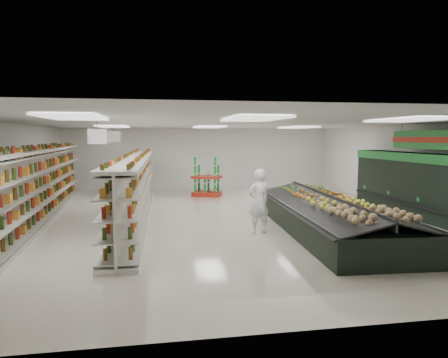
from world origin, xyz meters
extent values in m
plane|color=beige|center=(0.00, 0.00, 0.00)|extent=(16.00, 16.00, 0.00)
cube|color=white|center=(0.00, 0.00, 3.20)|extent=(14.00, 16.00, 0.02)
cube|color=white|center=(0.00, 8.00, 1.60)|extent=(14.00, 0.02, 3.20)
cube|color=white|center=(0.00, -8.00, 1.60)|extent=(14.00, 0.02, 3.20)
cube|color=white|center=(-7.00, 0.00, 1.60)|extent=(0.02, 16.00, 3.20)
cube|color=white|center=(7.00, 0.00, 1.60)|extent=(0.02, 16.00, 3.20)
cube|color=black|center=(6.55, -1.50, 1.10)|extent=(0.80, 8.00, 2.20)
cube|color=#20782F|center=(6.53, -1.50, 2.05)|extent=(0.85, 8.00, 0.30)
cube|color=black|center=(6.30, -1.50, 0.55)|extent=(0.55, 7.80, 0.15)
cube|color=beige|center=(6.40, -1.50, 1.35)|extent=(0.45, 7.70, 0.03)
cube|color=beige|center=(6.40, -1.50, 1.65)|extent=(0.45, 7.70, 0.03)
cube|color=white|center=(-3.80, -2.00, 2.75)|extent=(0.50, 0.06, 0.40)
cube|color=#AB2413|center=(-3.80, -2.00, 2.75)|extent=(0.52, 0.02, 0.12)
cylinder|color=black|center=(-3.80, -2.00, 3.05)|extent=(0.01, 0.01, 0.50)
cube|color=white|center=(-3.80, 2.00, 2.75)|extent=(0.50, 0.06, 0.40)
cube|color=#AB2413|center=(-3.80, 2.00, 2.75)|extent=(0.52, 0.02, 0.12)
cylinder|color=black|center=(-3.80, 2.00, 3.05)|extent=(0.01, 0.01, 0.50)
cube|color=#20782F|center=(6.25, -1.50, 2.65)|extent=(0.10, 3.20, 0.60)
cube|color=#AB2413|center=(6.19, -1.50, 2.65)|extent=(0.03, 3.20, 0.18)
cylinder|color=black|center=(6.25, -0.30, 3.05)|extent=(0.01, 0.01, 0.50)
cube|color=silver|center=(-6.13, 0.25, 0.07)|extent=(1.72, 13.55, 0.14)
cube|color=silver|center=(-6.13, 0.25, 1.13)|extent=(0.77, 13.50, 2.25)
cube|color=silver|center=(-6.13, 0.25, 2.30)|extent=(1.72, 13.55, 0.09)
cube|color=beige|center=(-6.39, 0.24, 0.20)|extent=(1.20, 13.41, 0.03)
cube|color=beige|center=(-6.39, 0.24, 0.70)|extent=(1.20, 13.41, 0.03)
cube|color=beige|center=(-6.39, 0.24, 1.19)|extent=(1.20, 13.41, 0.03)
cube|color=beige|center=(-6.39, 0.24, 1.68)|extent=(1.20, 13.41, 0.03)
cube|color=beige|center=(-6.39, 0.24, 2.17)|extent=(1.20, 13.41, 0.03)
cube|color=beige|center=(-5.88, 0.26, 0.20)|extent=(1.20, 13.41, 0.03)
cube|color=beige|center=(-5.88, 0.26, 0.70)|extent=(1.20, 13.41, 0.03)
cube|color=beige|center=(-5.88, 0.26, 1.19)|extent=(1.20, 13.41, 0.03)
cube|color=beige|center=(-5.88, 0.26, 1.68)|extent=(1.20, 13.41, 0.03)
cube|color=beige|center=(-5.88, 0.26, 2.17)|extent=(1.20, 13.41, 0.03)
cube|color=silver|center=(-2.97, 0.75, 0.06)|extent=(1.12, 11.95, 0.12)
cube|color=silver|center=(-2.97, 0.75, 0.99)|extent=(0.28, 11.93, 1.99)
cube|color=silver|center=(-2.97, 0.75, 2.03)|extent=(1.12, 11.95, 0.08)
cube|color=beige|center=(-3.20, 0.75, 0.18)|extent=(0.66, 11.84, 0.03)
cube|color=beige|center=(-3.20, 0.75, 0.61)|extent=(0.66, 11.84, 0.03)
cube|color=beige|center=(-3.20, 0.75, 1.05)|extent=(0.66, 11.84, 0.03)
cube|color=beige|center=(-3.20, 0.75, 1.48)|extent=(0.66, 11.84, 0.03)
cube|color=beige|center=(-3.20, 0.75, 1.92)|extent=(0.66, 11.84, 0.03)
cube|color=beige|center=(-2.74, 0.75, 0.18)|extent=(0.66, 11.84, 0.03)
cube|color=beige|center=(-2.74, 0.75, 0.61)|extent=(0.66, 11.84, 0.03)
cube|color=beige|center=(-2.74, 0.75, 1.05)|extent=(0.66, 11.84, 0.03)
cube|color=beige|center=(-2.74, 0.75, 1.48)|extent=(0.66, 11.84, 0.03)
cube|color=beige|center=(-2.74, 0.75, 1.92)|extent=(0.66, 11.84, 0.03)
cube|color=black|center=(2.65, -2.44, 0.36)|extent=(2.86, 7.38, 0.73)
cube|color=#262626|center=(1.45, -2.37, 0.75)|extent=(0.44, 7.25, 0.06)
cube|color=#262626|center=(3.85, -2.50, 0.75)|extent=(0.44, 7.25, 0.06)
cube|color=black|center=(2.00, -2.40, 0.85)|extent=(1.71, 7.21, 0.37)
cube|color=black|center=(3.30, -2.47, 0.85)|extent=(1.71, 7.21, 0.37)
cube|color=#262626|center=(2.65, -2.44, 0.95)|extent=(0.42, 7.15, 0.26)
cube|color=#AB2413|center=(0.04, 5.16, 0.10)|extent=(1.48, 1.24, 0.21)
cube|color=red|center=(0.04, 5.16, 0.89)|extent=(1.54, 1.31, 0.10)
imported|color=silver|center=(0.57, -2.32, 0.92)|extent=(0.78, 0.64, 1.84)
imported|color=#9F8661|center=(-3.74, 3.02, 0.83)|extent=(0.82, 0.95, 1.67)
camera|label=1|loc=(-2.25, -13.13, 2.73)|focal=32.00mm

